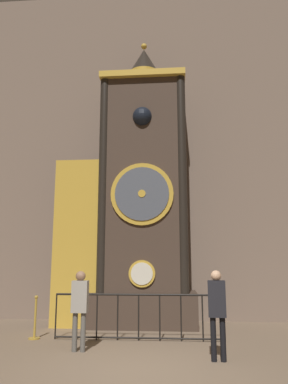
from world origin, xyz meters
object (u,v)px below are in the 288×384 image
at_px(visitor_near, 80,302).
at_px(stanchion_post, 35,325).
at_px(clock_tower, 131,202).
at_px(visitor_far, 217,306).

height_order(visitor_near, stanchion_post, visitor_near).
bearing_deg(clock_tower, stanchion_post, -135.58).
xyz_separation_m(clock_tower, visitor_near, (-0.70, -3.34, -2.73)).
distance_m(clock_tower, visitor_far, 5.23).
relative_size(visitor_near, visitor_far, 0.98).
relative_size(clock_tower, stanchion_post, 8.84).
xyz_separation_m(visitor_near, stanchion_post, (-1.43, 1.24, -0.67)).
distance_m(clock_tower, stanchion_post, 4.53).
bearing_deg(visitor_far, visitor_near, 173.28).
relative_size(clock_tower, visitor_far, 5.44).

